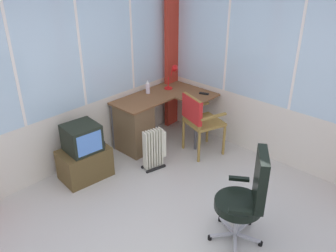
% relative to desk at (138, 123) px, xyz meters
% --- Properties ---
extents(ground, '(5.46, 5.27, 0.06)m').
position_rel_desk_xyz_m(ground, '(-1.11, -1.81, -0.45)').
color(ground, beige).
extents(north_window_panel, '(4.46, 0.07, 2.75)m').
position_rel_desk_xyz_m(north_window_panel, '(-1.11, 0.36, 0.95)').
color(north_window_panel, silver).
rests_on(north_window_panel, ground).
extents(east_window_panel, '(0.07, 4.27, 2.75)m').
position_rel_desk_xyz_m(east_window_panel, '(1.15, -1.81, 0.95)').
color(east_window_panel, silver).
rests_on(east_window_panel, ground).
extents(curtain_corner, '(0.35, 0.10, 2.65)m').
position_rel_desk_xyz_m(curtain_corner, '(1.02, 0.23, 0.90)').
color(curtain_corner, '#B02F21').
rests_on(curtain_corner, ground).
extents(desk, '(1.42, 1.01, 0.77)m').
position_rel_desk_xyz_m(desk, '(0.00, 0.00, 0.00)').
color(desk, brown).
rests_on(desk, ground).
extents(desk_lamp, '(0.24, 0.21, 0.39)m').
position_rel_desk_xyz_m(desk_lamp, '(0.79, -0.01, 0.60)').
color(desk_lamp, red).
rests_on(desk_lamp, desk).
extents(tv_remote, '(0.09, 0.16, 0.02)m').
position_rel_desk_xyz_m(tv_remote, '(0.92, -0.52, 0.36)').
color(tv_remote, black).
rests_on(tv_remote, desk).
extents(spray_bottle, '(0.06, 0.06, 0.22)m').
position_rel_desk_xyz_m(spray_bottle, '(0.35, 0.14, 0.45)').
color(spray_bottle, silver).
rests_on(spray_bottle, desk).
extents(wooden_armchair, '(0.61, 0.61, 0.94)m').
position_rel_desk_xyz_m(wooden_armchair, '(0.48, -0.75, 0.19)').
color(wooden_armchair, olive).
rests_on(wooden_armchair, ground).
extents(office_chair, '(0.61, 0.60, 1.06)m').
position_rel_desk_xyz_m(office_chair, '(-0.54, -2.23, 0.16)').
color(office_chair, '#B7B7BF').
rests_on(office_chair, ground).
extents(tv_on_stand, '(0.68, 0.50, 0.79)m').
position_rel_desk_xyz_m(tv_on_stand, '(-1.02, -0.04, -0.08)').
color(tv_on_stand, brown).
rests_on(tv_on_stand, ground).
extents(space_heater, '(0.37, 0.24, 0.60)m').
position_rel_desk_xyz_m(space_heater, '(-0.21, -0.56, -0.12)').
color(space_heater, silver).
rests_on(space_heater, ground).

